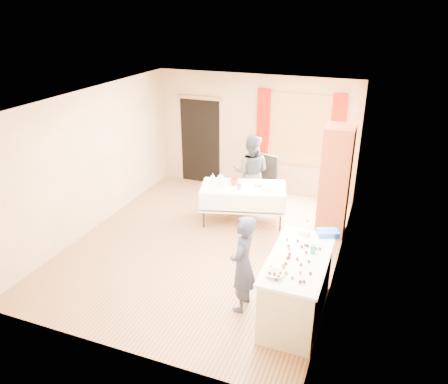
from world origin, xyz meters
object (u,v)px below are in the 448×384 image
at_px(party_table, 243,201).
at_px(girl, 243,264).
at_px(woman, 251,172).
at_px(counter, 297,286).
at_px(cabinet, 335,181).
at_px(chair, 263,190).

bearing_deg(party_table, girl, -86.67).
relative_size(girl, woman, 0.91).
bearing_deg(woman, counter, 110.51).
xyz_separation_m(counter, woman, (-1.64, 3.07, 0.33)).
xyz_separation_m(cabinet, counter, (-0.10, -2.58, -0.56)).
height_order(chair, woman, woman).
bearing_deg(cabinet, chair, 155.04).
xyz_separation_m(chair, woman, (-0.21, -0.22, 0.46)).
bearing_deg(girl, woman, -163.21).
bearing_deg(counter, party_table, 123.45).
relative_size(party_table, girl, 1.25).
xyz_separation_m(chair, girl, (0.70, -3.41, 0.39)).
bearing_deg(party_table, counter, -71.79).
distance_m(counter, party_table, 2.86).
bearing_deg(counter, chair, 113.51).
distance_m(party_table, girl, 2.66).
bearing_deg(chair, party_table, -86.02).
relative_size(counter, woman, 1.02).
relative_size(chair, woman, 0.68).
bearing_deg(chair, girl, -65.38).
bearing_deg(party_table, woman, 80.15).
distance_m(party_table, woman, 0.77).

